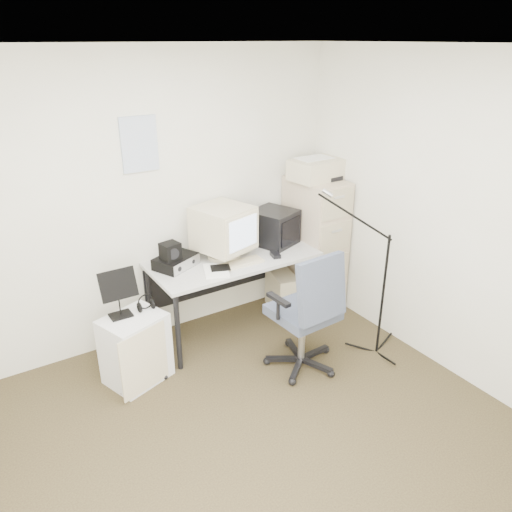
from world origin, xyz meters
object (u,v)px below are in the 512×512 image
filing_cabinet (314,243)px  side_cart (136,349)px  desk (234,294)px  office_chair (303,310)px

filing_cabinet → side_cart: 2.04m
filing_cabinet → desk: 0.99m
desk → office_chair: size_ratio=1.41×
filing_cabinet → office_chair: size_ratio=1.22×
desk → side_cart: desk is taller
office_chair → side_cart: office_chair is taller
filing_cabinet → desk: size_ratio=0.87×
side_cart → desk: bearing=-5.7°
office_chair → side_cart: (-1.22, 0.56, -0.25)m
filing_cabinet → office_chair: bearing=-133.0°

